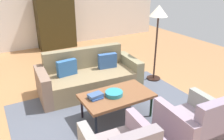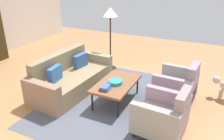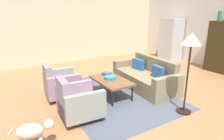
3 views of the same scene
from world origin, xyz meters
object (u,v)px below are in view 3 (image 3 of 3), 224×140
object	(u,v)px
refrigerator	(171,39)
armchair_right	(77,103)
couch	(147,78)
floor_lamp	(191,47)
fruit_bowl	(110,78)
vase_tall	(220,16)
coffee_table	(111,81)
book_stack	(107,74)
armchair_left	(59,85)
dog	(33,131)

from	to	relation	value
refrigerator	armchair_right	bearing A→B (deg)	-64.17
couch	floor_lamp	size ratio (longest dim) A/B	1.25
fruit_bowl	vase_tall	bearing A→B (deg)	90.26
fruit_bowl	refrigerator	world-z (taller)	refrigerator
floor_lamp	refrigerator	bearing A→B (deg)	136.41
coffee_table	vase_tall	world-z (taller)	vase_tall
couch	armchair_right	bearing A→B (deg)	107.84
coffee_table	vase_tall	size ratio (longest dim) A/B	3.53
fruit_bowl	book_stack	bearing A→B (deg)	166.78
armchair_left	book_stack	size ratio (longest dim) A/B	3.50
dog	vase_tall	bearing A→B (deg)	25.05
couch	fruit_bowl	xyz separation A→B (m)	(-0.06, -1.19, 0.20)
fruit_bowl	floor_lamp	xyz separation A→B (m)	(1.62, 0.91, 0.96)
couch	book_stack	distance (m)	1.19
couch	armchair_left	distance (m)	2.43
vase_tall	floor_lamp	size ratio (longest dim) A/B	0.20
armchair_left	book_stack	distance (m)	1.27
armchair_left	book_stack	bearing A→B (deg)	83.18
armchair_left	dog	xyz separation A→B (m)	(1.72, -0.94, -0.03)
coffee_table	armchair_left	distance (m)	1.32
armchair_left	armchair_right	xyz separation A→B (m)	(1.20, -0.00, 0.00)
armchair_right	refrigerator	bearing A→B (deg)	119.31
vase_tall	book_stack	bearing A→B (deg)	-93.75
armchair_left	refrigerator	world-z (taller)	refrigerator
vase_tall	dog	xyz separation A→B (m)	(1.19, -6.60, -1.66)
armchair_left	fruit_bowl	distance (m)	1.30
couch	refrigerator	distance (m)	3.88
armchair_left	refrigerator	xyz separation A→B (m)	(-1.49, 5.56, 0.58)
armchair_right	armchair_left	bearing A→B (deg)	-176.52
fruit_bowl	book_stack	size ratio (longest dim) A/B	1.17
couch	refrigerator	bearing A→B (deg)	-53.02
fruit_bowl	vase_tall	size ratio (longest dim) A/B	0.87
coffee_table	armchair_right	distance (m)	1.31
book_stack	vase_tall	size ratio (longest dim) A/B	0.74
refrigerator	floor_lamp	distance (m)	5.08
armchair_right	vase_tall	distance (m)	5.92
couch	coffee_table	distance (m)	1.19
coffee_table	vase_tall	bearing A→B (deg)	90.94
floor_lamp	coffee_table	bearing A→B (deg)	-149.86
vase_tall	dog	size ratio (longest dim) A/B	0.49
armchair_left	fruit_bowl	size ratio (longest dim) A/B	2.98
coffee_table	refrigerator	size ratio (longest dim) A/B	0.65
couch	vase_tall	size ratio (longest dim) A/B	6.33
armchair_right	vase_tall	world-z (taller)	vase_tall
coffee_table	fruit_bowl	distance (m)	0.09
armchair_left	armchair_right	size ratio (longest dim) A/B	1.00
couch	book_stack	bearing A→B (deg)	75.42
couch	book_stack	world-z (taller)	couch
armchair_left	vase_tall	xyz separation A→B (m)	(0.53, 5.66, 1.63)
couch	armchair_right	world-z (taller)	armchair_right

